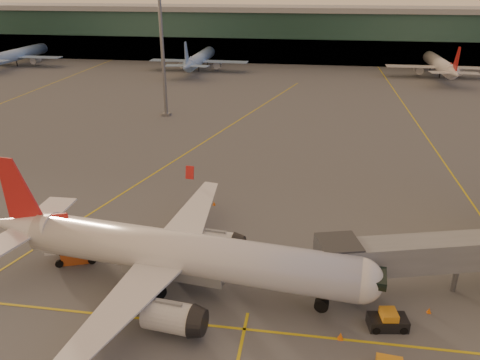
# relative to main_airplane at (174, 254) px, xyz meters

# --- Properties ---
(taxi_markings) EXTENTS (100.12, 173.00, 0.01)m
(taxi_markings) POSITION_rel_main_airplane_xyz_m (-5.35, 34.95, -3.59)
(taxi_markings) COLOR gold
(taxi_markings) RESTS_ON ground
(terminal) EXTENTS (400.00, 20.00, 17.60)m
(terminal) POSITION_rel_main_airplane_xyz_m (1.97, 132.26, 5.17)
(terminal) COLOR #19382D
(terminal) RESTS_ON ground
(mast_west_near) EXTENTS (2.40, 2.40, 25.60)m
(mast_west_near) POSITION_rel_main_airplane_xyz_m (-18.03, 56.46, 11.27)
(mast_west_near) COLOR slate
(mast_west_near) RESTS_ON ground
(distant_aircraft_row) EXTENTS (350.00, 34.00, 13.00)m
(distant_aircraft_row) POSITION_rel_main_airplane_xyz_m (12.80, 108.46, -3.59)
(distant_aircraft_row) COLOR #7FA3D5
(distant_aircraft_row) RESTS_ON ground
(main_airplane) EXTENTS (36.61, 33.09, 11.05)m
(main_airplane) POSITION_rel_main_airplane_xyz_m (0.00, 0.00, 0.00)
(main_airplane) COLOR silver
(main_airplane) RESTS_ON ground
(jet_bridge) EXTENTS (26.06, 9.86, 5.59)m
(jet_bridge) POSITION_rel_main_airplane_xyz_m (26.14, 3.83, 0.24)
(jet_bridge) COLOR slate
(jet_bridge) RESTS_ON ground
(catering_truck) EXTENTS (5.37, 3.72, 3.83)m
(catering_truck) POSITION_rel_main_airplane_xyz_m (-11.21, 2.89, -1.41)
(catering_truck) COLOR #B14919
(catering_truck) RESTS_ON ground
(pushback_tug) EXTENTS (3.29, 2.10, 1.59)m
(pushback_tug) POSITION_rel_main_airplane_xyz_m (18.31, -2.60, -2.95)
(pushback_tug) COLOR black
(pushback_tug) RESTS_ON ground
(cone_nose) EXTENTS (0.38, 0.38, 0.48)m
(cone_nose) POSITION_rel_main_airplane_xyz_m (22.05, -0.18, -3.36)
(cone_nose) COLOR orange
(cone_nose) RESTS_ON ground
(cone_wing_left) EXTENTS (0.39, 0.39, 0.49)m
(cone_wing_left) POSITION_rel_main_airplane_xyz_m (0.05, 17.10, -3.35)
(cone_wing_left) COLOR orange
(cone_wing_left) RESTS_ON ground
(cone_fwd) EXTENTS (0.48, 0.48, 0.61)m
(cone_fwd) POSITION_rel_main_airplane_xyz_m (14.53, -4.50, -3.30)
(cone_fwd) COLOR orange
(cone_fwd) RESTS_ON ground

